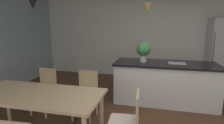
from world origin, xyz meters
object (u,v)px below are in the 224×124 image
(chair_far_left, at_px, (44,89))
(chair_far_right, at_px, (86,93))
(chair_kitchen_end, at_px, (127,121))
(kitchen_island, at_px, (164,82))
(refrigerator, at_px, (222,52))
(potted_plant_on_island, at_px, (143,50))
(dining_table, at_px, (36,97))

(chair_far_left, bearing_deg, chair_far_right, 0.01)
(chair_kitchen_end, height_order, kitchen_island, kitchen_island)
(chair_far_left, distance_m, kitchen_island, 2.55)
(chair_far_left, relative_size, chair_kitchen_end, 1.00)
(chair_far_right, relative_size, kitchen_island, 0.40)
(chair_far_right, bearing_deg, refrigerator, 41.03)
(chair_kitchen_end, xyz_separation_m, kitchen_island, (0.55, 1.86, -0.01))
(chair_far_left, bearing_deg, refrigerator, 34.18)
(chair_far_left, distance_m, refrigerator, 4.78)
(kitchen_island, height_order, potted_plant_on_island, potted_plant_on_island)
(chair_far_right, height_order, potted_plant_on_island, potted_plant_on_island)
(chair_kitchen_end, distance_m, refrigerator, 4.12)
(kitchen_island, bearing_deg, chair_far_left, -155.24)
(chair_kitchen_end, bearing_deg, dining_table, -179.85)
(dining_table, bearing_deg, kitchen_island, 44.66)
(dining_table, height_order, potted_plant_on_island, potted_plant_on_island)
(chair_kitchen_end, xyz_separation_m, potted_plant_on_island, (0.07, 1.86, 0.69))
(potted_plant_on_island, bearing_deg, refrigerator, 37.32)
(chair_far_left, xyz_separation_m, kitchen_island, (2.31, 1.07, -0.01))
(kitchen_island, bearing_deg, dining_table, -135.34)
(chair_far_left, relative_size, chair_far_right, 1.00)
(chair_far_left, height_order, kitchen_island, kitchen_island)
(chair_kitchen_end, relative_size, kitchen_island, 0.40)
(chair_far_left, bearing_deg, chair_kitchen_end, -24.20)
(chair_far_left, relative_size, kitchen_island, 0.40)
(chair_far_left, distance_m, potted_plant_on_island, 2.23)
(chair_kitchen_end, bearing_deg, potted_plant_on_island, 87.87)
(chair_far_right, bearing_deg, chair_kitchen_end, -41.45)
(dining_table, relative_size, kitchen_island, 0.87)
(refrigerator, bearing_deg, kitchen_island, -135.30)
(chair_far_right, distance_m, refrigerator, 4.10)
(chair_far_left, height_order, chair_far_right, same)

